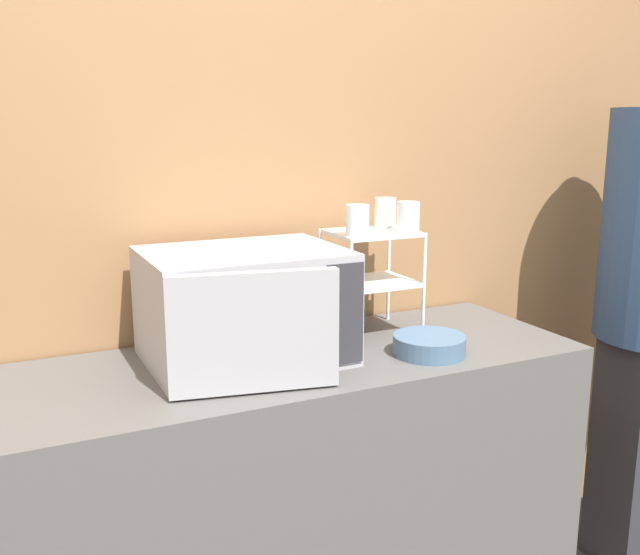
{
  "coord_description": "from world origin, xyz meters",
  "views": [
    {
      "loc": [
        -0.7,
        -1.4,
        1.54
      ],
      "look_at": [
        0.12,
        0.31,
        1.12
      ],
      "focal_mm": 40.0,
      "sensor_mm": 36.0,
      "label": 1
    }
  ],
  "objects": [
    {
      "name": "glass_front_right",
      "position": [
        0.42,
        0.34,
        1.27
      ],
      "size": [
        0.07,
        0.07,
        0.09
      ],
      "color": "silver",
      "rests_on": "dish_rack"
    },
    {
      "name": "bowl",
      "position": [
        0.38,
        0.15,
        0.94
      ],
      "size": [
        0.2,
        0.2,
        0.05
      ],
      "color": "slate",
      "rests_on": "counter"
    },
    {
      "name": "dish_rack",
      "position": [
        0.33,
        0.4,
        1.13
      ],
      "size": [
        0.25,
        0.21,
        0.31
      ],
      "color": "white",
      "rests_on": "counter"
    },
    {
      "name": "counter",
      "position": [
        0.0,
        0.29,
        0.46
      ],
      "size": [
        1.66,
        0.57,
        0.91
      ],
      "color": "#595654",
      "rests_on": "ground_plane"
    },
    {
      "name": "microwave",
      "position": [
        -0.1,
        0.32,
        1.06
      ],
      "size": [
        0.52,
        0.49,
        0.3
      ],
      "color": "#ADADB2",
      "rests_on": "counter"
    },
    {
      "name": "wall_back",
      "position": [
        0.0,
        0.61,
        1.3
      ],
      "size": [
        8.0,
        0.06,
        2.6
      ],
      "color": "#9E7047",
      "rests_on": "ground_plane"
    },
    {
      "name": "glass_back_right",
      "position": [
        0.41,
        0.46,
        1.27
      ],
      "size": [
        0.07,
        0.07,
        0.09
      ],
      "color": "silver",
      "rests_on": "dish_rack"
    },
    {
      "name": "glass_front_left",
      "position": [
        0.25,
        0.34,
        1.27
      ],
      "size": [
        0.07,
        0.07,
        0.09
      ],
      "color": "silver",
      "rests_on": "dish_rack"
    }
  ]
}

